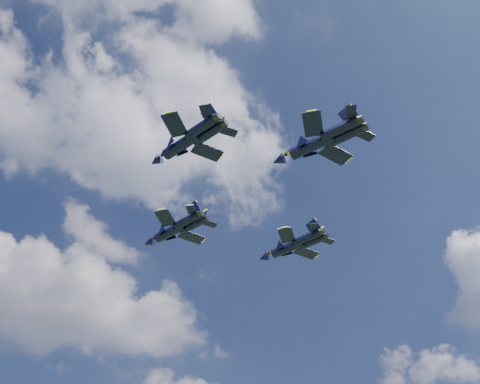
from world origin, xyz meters
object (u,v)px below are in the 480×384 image
(jet_lead, at_px, (169,232))
(jet_right, at_px, (286,248))
(jet_left, at_px, (179,146))
(jet_slot, at_px, (309,146))

(jet_lead, height_order, jet_right, jet_lead)
(jet_left, height_order, jet_slot, jet_slot)
(jet_lead, xyz_separation_m, jet_right, (22.36, -0.98, -0.44))
(jet_lead, bearing_deg, jet_right, -41.19)
(jet_slot, bearing_deg, jet_left, 129.58)
(jet_lead, distance_m, jet_left, 24.00)
(jet_lead, xyz_separation_m, jet_slot, (17.98, -26.77, 0.36))
(jet_lead, distance_m, jet_slot, 32.25)
(jet_slot, bearing_deg, jet_right, 38.26)
(jet_left, xyz_separation_m, jet_right, (24.11, 22.90, 1.18))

